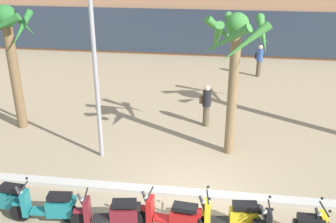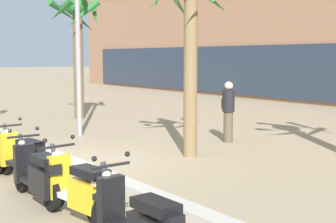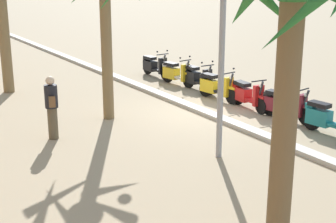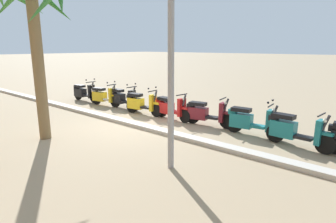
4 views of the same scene
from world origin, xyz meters
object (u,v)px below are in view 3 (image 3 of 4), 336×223
at_px(scooter_red_mid_rear, 247,95).
at_px(palm_tree_mid_walkway, 292,36).
at_px(scooter_maroon_lead_nearest, 284,105).
at_px(scooter_black_last_in_row, 154,66).
at_px(scooter_black_tail_end, 197,78).
at_px(pedestrian_strolling_near_curb, 52,106).
at_px(scooter_yellow_second_in_line, 176,73).
at_px(scooter_teal_mid_front, 328,118).
at_px(scooter_yellow_far_back, 215,86).

bearing_deg(scooter_red_mid_rear, palm_tree_mid_walkway, 142.20).
relative_size(scooter_maroon_lead_nearest, scooter_black_last_in_row, 0.98).
xyz_separation_m(scooter_black_tail_end, pedestrian_strolling_near_curb, (-2.41, 6.40, 0.45)).
relative_size(scooter_yellow_second_in_line, scooter_black_last_in_row, 0.93).
bearing_deg(scooter_yellow_second_in_line, palm_tree_mid_walkway, 154.58).
bearing_deg(scooter_black_last_in_row, scooter_black_tail_end, -177.53).
distance_m(scooter_teal_mid_front, scooter_yellow_second_in_line, 7.21).
distance_m(scooter_maroon_lead_nearest, palm_tree_mid_walkway, 8.01).
bearing_deg(scooter_maroon_lead_nearest, scooter_yellow_second_in_line, 2.19).
bearing_deg(scooter_maroon_lead_nearest, scooter_black_tail_end, 0.41).
bearing_deg(palm_tree_mid_walkway, scooter_yellow_second_in_line, -25.42).
distance_m(scooter_yellow_far_back, scooter_black_tail_end, 1.49).
height_order(scooter_teal_mid_front, pedestrian_strolling_near_curb, pedestrian_strolling_near_curb).
bearing_deg(scooter_teal_mid_front, scooter_maroon_lead_nearest, -0.87).
xyz_separation_m(scooter_yellow_far_back, scooter_black_last_in_row, (4.32, -0.14, -0.01)).
relative_size(scooter_yellow_far_back, pedestrian_strolling_near_curb, 1.07).
distance_m(scooter_black_tail_end, palm_tree_mid_walkway, 11.36).
bearing_deg(scooter_yellow_far_back, scooter_teal_mid_front, -176.65).
height_order(scooter_black_last_in_row, palm_tree_mid_walkway, palm_tree_mid_walkway).
distance_m(scooter_maroon_lead_nearest, scooter_black_tail_end, 4.41).
xyz_separation_m(scooter_black_last_in_row, palm_tree_mid_walkway, (-12.45, 5.16, 3.02)).
bearing_deg(scooter_black_tail_end, scooter_black_last_in_row, 2.47).
distance_m(scooter_teal_mid_front, scooter_maroon_lead_nearest, 1.66).
xyz_separation_m(scooter_yellow_second_in_line, palm_tree_mid_walkway, (-10.73, 5.10, 3.02)).
distance_m(scooter_teal_mid_front, palm_tree_mid_walkway, 7.03).
bearing_deg(scooter_black_last_in_row, pedestrian_strolling_near_curb, 129.95).
relative_size(scooter_teal_mid_front, scooter_red_mid_rear, 1.01).
bearing_deg(scooter_teal_mid_front, pedestrian_strolling_near_curb, 60.23).
bearing_deg(scooter_black_tail_end, scooter_red_mid_rear, 178.24).
xyz_separation_m(scooter_black_tail_end, palm_tree_mid_walkway, (-9.59, 5.28, 3.01)).
bearing_deg(scooter_teal_mid_front, scooter_red_mid_rear, 1.72).
height_order(scooter_red_mid_rear, scooter_yellow_far_back, scooter_yellow_far_back).
xyz_separation_m(scooter_teal_mid_front, scooter_red_mid_rear, (3.17, 0.10, -0.01)).
bearing_deg(scooter_maroon_lead_nearest, pedestrian_strolling_near_curb, 72.68).
distance_m(palm_tree_mid_walkway, pedestrian_strolling_near_curb, 7.71).
bearing_deg(scooter_yellow_far_back, scooter_maroon_lead_nearest, -174.28).
bearing_deg(scooter_maroon_lead_nearest, scooter_teal_mid_front, 179.13).
relative_size(scooter_black_tail_end, scooter_yellow_second_in_line, 1.08).
bearing_deg(scooter_yellow_far_back, pedestrian_strolling_near_curb, 98.68).
bearing_deg(scooter_black_last_in_row, scooter_teal_mid_front, -179.17).
bearing_deg(scooter_black_tail_end, scooter_yellow_far_back, 169.83).
height_order(scooter_red_mid_rear, scooter_black_tail_end, scooter_black_tail_end).
relative_size(scooter_maroon_lead_nearest, scooter_red_mid_rear, 1.02).
relative_size(scooter_teal_mid_front, palm_tree_mid_walkway, 0.38).
bearing_deg(scooter_yellow_far_back, scooter_yellow_second_in_line, -1.80).
bearing_deg(pedestrian_strolling_near_curb, scooter_black_last_in_row, -50.05).
xyz_separation_m(scooter_teal_mid_front, scooter_yellow_second_in_line, (7.21, 0.19, -0.01)).
xyz_separation_m(scooter_teal_mid_front, scooter_yellow_far_back, (4.60, 0.27, 0.00)).
height_order(scooter_teal_mid_front, scooter_yellow_second_in_line, same).
bearing_deg(scooter_black_tail_end, scooter_maroon_lead_nearest, -179.59).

